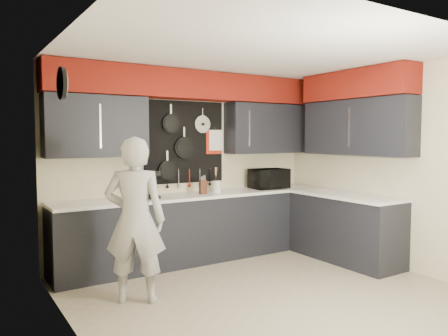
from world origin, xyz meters
TOP-DOWN VIEW (x-y plane):
  - ground at (0.00, 0.00)m, footprint 4.00×4.00m
  - back_wall_assembly at (0.01, 1.60)m, footprint 4.00×0.36m
  - right_wall_assembly at (1.85, 0.26)m, footprint 0.36×3.50m
  - left_wall_assembly at (-1.99, 0.02)m, footprint 0.05×3.50m
  - base_cabinets at (0.49, 1.13)m, footprint 3.95×2.20m
  - microwave at (1.20, 1.40)m, footprint 0.57×0.40m
  - knife_block at (0.05, 1.40)m, footprint 0.10×0.10m
  - utensil_crock at (0.33, 1.48)m, footprint 0.12×0.12m
  - coffee_maker at (-0.70, 1.41)m, footprint 0.24×0.28m
  - person at (-1.29, 0.44)m, footprint 0.74×0.67m

SIDE VIEW (x-z plane):
  - ground at x=0.00m, z-range 0.00..0.00m
  - base_cabinets at x=0.49m, z-range 0.00..0.92m
  - person at x=-1.29m, z-range 0.00..1.70m
  - utensil_crock at x=0.33m, z-range 0.92..1.08m
  - knife_block at x=0.05m, z-range 0.92..1.11m
  - microwave at x=1.20m, z-range 0.92..1.22m
  - coffee_maker at x=-0.70m, z-range 0.93..1.28m
  - left_wall_assembly at x=-1.99m, z-range 0.03..2.63m
  - right_wall_assembly at x=1.85m, z-range 0.64..3.24m
  - back_wall_assembly at x=0.01m, z-range 0.71..3.31m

